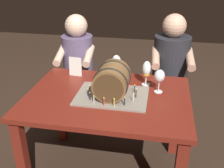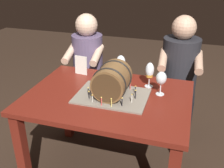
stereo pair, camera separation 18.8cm
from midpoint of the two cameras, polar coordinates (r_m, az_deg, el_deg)
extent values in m
cube|color=maroon|center=(1.95, -3.73, -2.95)|extent=(1.18, 0.86, 0.03)
cube|color=maroon|center=(2.07, -21.06, -15.21)|extent=(0.07, 0.07, 0.69)
cube|color=maroon|center=(2.59, -12.96, -5.05)|extent=(0.07, 0.07, 0.69)
cube|color=maroon|center=(2.40, 11.22, -7.50)|extent=(0.07, 0.07, 0.69)
cube|color=gray|center=(1.92, -2.80, -2.60)|extent=(0.51, 0.37, 0.01)
cylinder|color=brown|center=(1.86, -2.88, 0.70)|extent=(0.23, 0.26, 0.23)
cylinder|color=#46301B|center=(1.75, -3.89, -1.11)|extent=(0.20, 0.00, 0.20)
cylinder|color=#46301B|center=(1.98, -1.99, 2.29)|extent=(0.20, 0.00, 0.20)
torus|color=black|center=(1.80, -3.42, -0.27)|extent=(0.25, 0.01, 0.25)
torus|color=black|center=(1.93, -2.38, 1.60)|extent=(0.25, 0.01, 0.25)
cylinder|color=black|center=(1.87, 2.27, -2.13)|extent=(0.01, 0.01, 0.06)
sphere|color=#F9C64C|center=(1.86, 2.29, -1.16)|extent=(0.01, 0.01, 0.01)
cylinder|color=black|center=(1.94, 2.08, -1.16)|extent=(0.01, 0.01, 0.05)
sphere|color=#F9C64C|center=(1.93, 2.09, -0.30)|extent=(0.01, 0.01, 0.01)
cylinder|color=#D64C47|center=(2.00, 0.90, -0.40)|extent=(0.01, 0.01, 0.05)
sphere|color=#F9C64C|center=(1.99, 0.91, 0.35)|extent=(0.01, 0.01, 0.01)
cylinder|color=silver|center=(2.03, -0.47, 0.08)|extent=(0.01, 0.01, 0.05)
sphere|color=#F9C64C|center=(2.02, -0.47, 0.86)|extent=(0.01, 0.01, 0.01)
cylinder|color=#EAD666|center=(2.05, -2.22, 0.40)|extent=(0.01, 0.01, 0.06)
sphere|color=#F9C64C|center=(2.03, -2.23, 1.28)|extent=(0.01, 0.01, 0.01)
cylinder|color=#EAD666|center=(2.04, -4.46, 0.17)|extent=(0.01, 0.01, 0.05)
sphere|color=#F9C64C|center=(2.03, -4.49, 0.94)|extent=(0.01, 0.01, 0.01)
cylinder|color=silver|center=(2.02, -5.87, -0.11)|extent=(0.01, 0.01, 0.05)
sphere|color=#F9C64C|center=(2.01, -5.91, 0.74)|extent=(0.01, 0.01, 0.01)
cylinder|color=black|center=(1.96, -7.54, -1.17)|extent=(0.01, 0.01, 0.05)
sphere|color=#F9C64C|center=(1.95, -7.58, -0.42)|extent=(0.01, 0.01, 0.01)
cylinder|color=black|center=(1.92, -7.93, -1.91)|extent=(0.01, 0.01, 0.04)
sphere|color=#F9C64C|center=(1.90, -7.98, -1.15)|extent=(0.01, 0.01, 0.01)
cylinder|color=black|center=(1.86, -7.63, -2.76)|extent=(0.01, 0.01, 0.05)
sphere|color=#F9C64C|center=(1.84, -7.68, -1.89)|extent=(0.01, 0.01, 0.01)
cylinder|color=silver|center=(1.82, -6.84, -3.44)|extent=(0.01, 0.01, 0.05)
sphere|color=#F9C64C|center=(1.80, -6.89, -2.64)|extent=(0.01, 0.01, 0.01)
cylinder|color=#D64C47|center=(1.77, -4.77, -4.00)|extent=(0.01, 0.01, 0.05)
sphere|color=#F9C64C|center=(1.76, -4.81, -3.07)|extent=(0.01, 0.01, 0.01)
cylinder|color=#EAD666|center=(1.76, -2.62, -4.17)|extent=(0.01, 0.01, 0.05)
sphere|color=#F9C64C|center=(1.74, -2.64, -3.23)|extent=(0.01, 0.01, 0.01)
cylinder|color=black|center=(1.77, -0.36, -3.88)|extent=(0.01, 0.01, 0.05)
sphere|color=#F9C64C|center=(1.76, -0.36, -2.96)|extent=(0.01, 0.01, 0.01)
cylinder|color=silver|center=(1.82, 1.61, -3.01)|extent=(0.01, 0.01, 0.05)
sphere|color=#F9C64C|center=(1.81, 1.62, -2.09)|extent=(0.01, 0.01, 0.01)
cylinder|color=white|center=(2.21, -1.53, 1.23)|extent=(0.07, 0.07, 0.00)
cylinder|color=white|center=(2.19, -1.54, 2.29)|extent=(0.01, 0.01, 0.08)
ellipsoid|color=white|center=(2.15, -1.57, 4.69)|extent=(0.08, 0.08, 0.11)
cylinder|color=beige|center=(2.16, -1.56, 4.00)|extent=(0.06, 0.06, 0.05)
cylinder|color=white|center=(2.00, 7.19, -1.68)|extent=(0.06, 0.06, 0.00)
cylinder|color=white|center=(1.98, 7.26, -0.63)|extent=(0.01, 0.01, 0.08)
ellipsoid|color=white|center=(1.94, 7.40, 1.67)|extent=(0.08, 0.08, 0.10)
cylinder|color=white|center=(2.10, 4.66, -0.18)|extent=(0.06, 0.06, 0.00)
cylinder|color=white|center=(2.08, 4.69, 0.81)|extent=(0.01, 0.01, 0.08)
ellipsoid|color=white|center=(2.04, 4.79, 3.26)|extent=(0.07, 0.07, 0.12)
cylinder|color=#C6842D|center=(2.06, 4.75, 2.34)|extent=(0.05, 0.05, 0.04)
cube|color=silver|center=(2.26, -10.17, 3.60)|extent=(0.11, 0.03, 0.16)
cube|color=#372D40|center=(2.92, -8.55, -3.60)|extent=(0.34, 0.32, 0.45)
cylinder|color=#5B4C6B|center=(2.73, -9.19, 5.07)|extent=(0.33, 0.33, 0.49)
sphere|color=beige|center=(2.63, -9.72, 12.09)|extent=(0.22, 0.22, 0.22)
cylinder|color=beige|center=(2.54, -7.10, 5.98)|extent=(0.10, 0.31, 0.14)
cylinder|color=beige|center=(2.61, -12.97, 6.08)|extent=(0.10, 0.31, 0.14)
cube|color=black|center=(2.78, 9.53, -5.29)|extent=(0.34, 0.32, 0.45)
cylinder|color=#232328|center=(2.57, 10.31, 4.17)|extent=(0.35, 0.35, 0.53)
sphere|color=tan|center=(2.46, 10.98, 12.04)|extent=(0.21, 0.21, 0.21)
cylinder|color=tan|center=(2.42, 14.16, 5.23)|extent=(0.09, 0.31, 0.14)
cylinder|color=tan|center=(2.40, 7.05, 5.67)|extent=(0.09, 0.31, 0.14)
camera|label=1|loc=(0.09, -92.86, -1.37)|focal=42.96mm
camera|label=2|loc=(0.09, 87.14, 1.37)|focal=42.96mm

